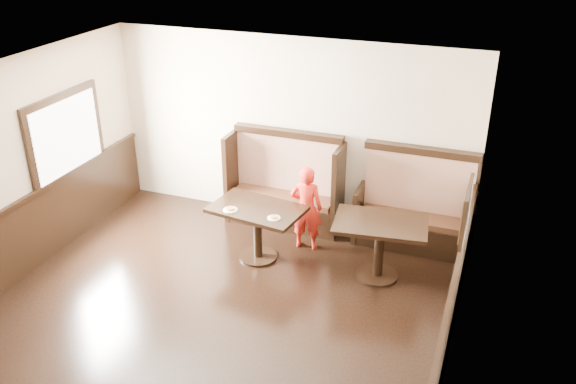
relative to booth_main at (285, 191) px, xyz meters
The scene contains 9 objects.
ground 3.34m from the booth_main, 90.00° to the right, with size 7.00×7.00×0.00m, color black.
room_shell 3.03m from the booth_main, 95.65° to the right, with size 7.00×7.00×7.00m.
booth_main is the anchor object (origin of this frame).
booth_neighbor 1.95m from the booth_main, ahead, with size 1.65×0.72×1.45m.
table_main 1.11m from the booth_main, 89.47° to the right, with size 1.32×0.93×0.78m.
table_neighbor 1.94m from the booth_main, 30.85° to the right, with size 1.26×0.91×0.82m.
child 0.81m from the booth_main, 48.24° to the right, with size 0.45×0.30×1.24m, color red.
pizza_plate_left 1.36m from the booth_main, 102.61° to the right, with size 0.20×0.20×0.04m.
pizza_plate_right 1.38m from the booth_main, 75.74° to the right, with size 0.17×0.17×0.03m.
Camera 1 is at (2.90, -4.44, 4.52)m, focal length 38.00 mm.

